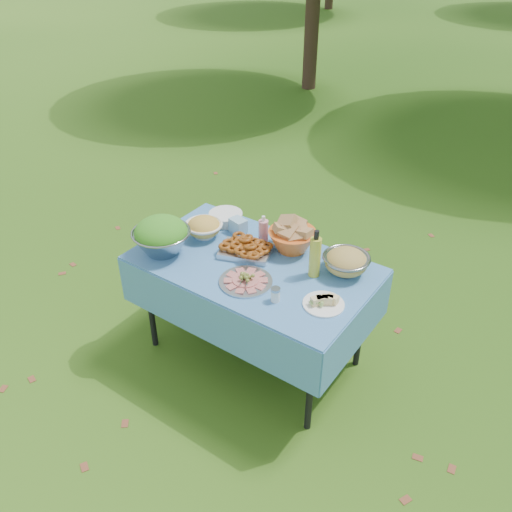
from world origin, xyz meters
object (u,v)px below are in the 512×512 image
at_px(picnic_table, 253,311).
at_px(pasta_bowl_steel, 346,261).
at_px(bread_bowl, 292,236).
at_px(charcuterie_platter, 246,277).
at_px(plate_stack, 226,217).
at_px(salad_bowl, 161,236).
at_px(oil_bottle, 315,253).

distance_m(picnic_table, pasta_bowl_steel, 0.72).
bearing_deg(bread_bowl, picnic_table, -112.28).
bearing_deg(bread_bowl, charcuterie_platter, -93.98).
xyz_separation_m(plate_stack, charcuterie_platter, (0.53, -0.49, 0.00)).
relative_size(picnic_table, pasta_bowl_steel, 5.25).
height_order(bread_bowl, charcuterie_platter, bread_bowl).
xyz_separation_m(salad_bowl, pasta_bowl_steel, (1.04, 0.47, -0.05)).
bearing_deg(pasta_bowl_steel, plate_stack, 176.29).
bearing_deg(salad_bowl, oil_bottle, 20.10).
bearing_deg(pasta_bowl_steel, picnic_table, -154.25).
relative_size(salad_bowl, bread_bowl, 1.20).
relative_size(pasta_bowl_steel, oil_bottle, 0.91).
bearing_deg(picnic_table, salad_bowl, -157.37).
xyz_separation_m(picnic_table, plate_stack, (-0.45, 0.30, 0.41)).
bearing_deg(bread_bowl, plate_stack, 176.32).
height_order(picnic_table, charcuterie_platter, charcuterie_platter).
bearing_deg(oil_bottle, plate_stack, 166.31).
bearing_deg(oil_bottle, pasta_bowl_steel, 44.70).
distance_m(picnic_table, plate_stack, 0.68).
distance_m(salad_bowl, charcuterie_platter, 0.62).
distance_m(picnic_table, charcuterie_platter, 0.46).
relative_size(salad_bowl, plate_stack, 1.57).
bearing_deg(plate_stack, charcuterie_platter, -42.93).
bearing_deg(oil_bottle, bread_bowl, 147.60).
bearing_deg(pasta_bowl_steel, salad_bowl, -155.85).
distance_m(bread_bowl, pasta_bowl_steel, 0.39).
distance_m(salad_bowl, bread_bowl, 0.81).
distance_m(salad_bowl, oil_bottle, 0.96).
xyz_separation_m(bread_bowl, oil_bottle, (0.26, -0.16, 0.05)).
height_order(salad_bowl, bread_bowl, salad_bowl).
bearing_deg(bread_bowl, oil_bottle, -32.40).
bearing_deg(oil_bottle, charcuterie_platter, -134.60).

